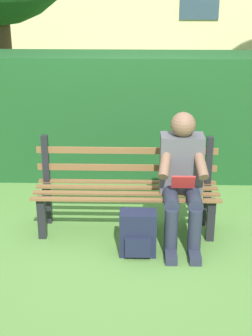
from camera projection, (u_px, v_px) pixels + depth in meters
The scene contains 5 objects.
ground at pixel (126, 230), 4.68m from camera, with size 60.00×60.00×0.00m, color #517F38.
park_bench at pixel (126, 188), 4.58m from camera, with size 1.68×0.46×0.87m.
person_seated at pixel (182, 176), 4.35m from camera, with size 0.44×0.73×1.15m.
hedge_backdrop at pixel (127, 114), 5.74m from camera, with size 5.90×0.74×1.52m.
backpack at pixel (138, 234), 4.23m from camera, with size 0.31×0.25×0.40m.
Camera 1 is at (-0.11, 4.13, 2.27)m, focal length 53.06 mm.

